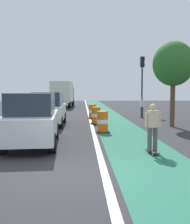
% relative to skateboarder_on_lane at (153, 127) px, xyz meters
% --- Properties ---
extents(ground_plane, '(100.00, 100.00, 0.00)m').
position_rel_skateboarder_on_lane_xyz_m(ground_plane, '(-2.71, -2.29, -0.91)').
color(ground_plane, '#2D2D30').
extents(bike_lane_strip, '(2.50, 80.00, 0.01)m').
position_rel_skateboarder_on_lane_xyz_m(bike_lane_strip, '(-0.31, 9.71, -0.91)').
color(bike_lane_strip, '#286B51').
rests_on(bike_lane_strip, ground).
extents(lane_divider_stripe, '(0.20, 80.00, 0.01)m').
position_rel_skateboarder_on_lane_xyz_m(lane_divider_stripe, '(-1.81, 9.71, -0.91)').
color(lane_divider_stripe, silver).
rests_on(lane_divider_stripe, ground).
extents(skateboarder_on_lane, '(0.57, 0.82, 1.69)m').
position_rel_skateboarder_on_lane_xyz_m(skateboarder_on_lane, '(0.00, 0.00, 0.00)').
color(skateboarder_on_lane, black).
rests_on(skateboarder_on_lane, ground).
extents(parked_suv_nearest, '(2.13, 4.70, 2.04)m').
position_rel_skateboarder_on_lane_xyz_m(parked_suv_nearest, '(-4.33, 1.62, 0.12)').
color(parked_suv_nearest, silver).
rests_on(parked_suv_nearest, ground).
extents(parked_suv_second, '(1.93, 4.61, 2.04)m').
position_rel_skateboarder_on_lane_xyz_m(parked_suv_second, '(-4.46, 7.64, 0.12)').
color(parked_suv_second, silver).
rests_on(parked_suv_second, ground).
extents(traffic_barrel_front, '(0.73, 0.73, 1.09)m').
position_rel_skateboarder_on_lane_xyz_m(traffic_barrel_front, '(-1.35, 4.66, -0.38)').
color(traffic_barrel_front, orange).
rests_on(traffic_barrel_front, ground).
extents(traffic_barrel_mid, '(0.73, 0.73, 1.09)m').
position_rel_skateboarder_on_lane_xyz_m(traffic_barrel_mid, '(-1.50, 8.11, -0.38)').
color(traffic_barrel_mid, orange).
rests_on(traffic_barrel_mid, ground).
extents(traffic_barrel_back, '(0.73, 0.73, 1.09)m').
position_rel_skateboarder_on_lane_xyz_m(traffic_barrel_back, '(-1.61, 11.43, -0.38)').
color(traffic_barrel_back, orange).
rests_on(traffic_barrel_back, ground).
extents(delivery_truck_down_block, '(2.63, 7.69, 3.23)m').
position_rel_skateboarder_on_lane_xyz_m(delivery_truck_down_block, '(-4.85, 25.64, 0.94)').
color(delivery_truck_down_block, silver).
rests_on(delivery_truck_down_block, ground).
extents(traffic_light_corner, '(0.41, 0.32, 5.10)m').
position_rel_skateboarder_on_lane_xyz_m(traffic_light_corner, '(2.90, 14.58, 2.59)').
color(traffic_light_corner, '#2D2D2D').
rests_on(traffic_light_corner, ground).
extents(pedestrian_crossing, '(0.34, 0.20, 1.61)m').
position_rel_skateboarder_on_lane_xyz_m(pedestrian_crossing, '(2.30, 11.85, -0.05)').
color(pedestrian_crossing, '#33333D').
rests_on(pedestrian_crossing, ground).
extents(street_tree_sidewalk, '(2.40, 2.40, 5.00)m').
position_rel_skateboarder_on_lane_xyz_m(street_tree_sidewalk, '(2.94, 6.62, 2.76)').
color(street_tree_sidewalk, brown).
rests_on(street_tree_sidewalk, ground).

